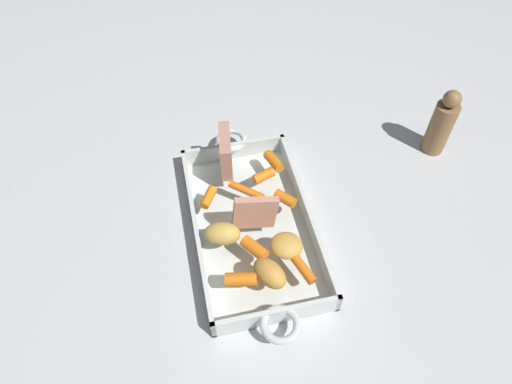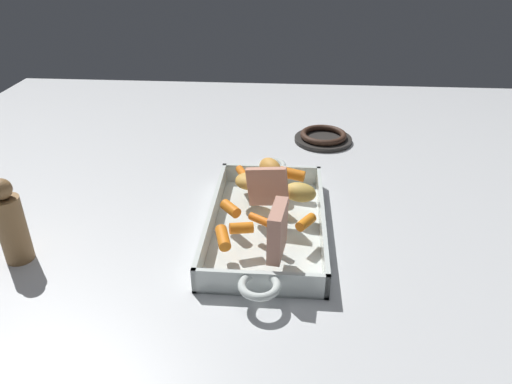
{
  "view_description": "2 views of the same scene",
  "coord_description": "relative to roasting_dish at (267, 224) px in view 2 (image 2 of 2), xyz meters",
  "views": [
    {
      "loc": [
        -0.48,
        0.1,
        0.74
      ],
      "look_at": [
        0.02,
        -0.01,
        0.09
      ],
      "focal_mm": 32.64,
      "sensor_mm": 36.0,
      "label": 1
    },
    {
      "loc": [
        0.77,
        0.04,
        0.51
      ],
      "look_at": [
        -0.0,
        -0.02,
        0.08
      ],
      "focal_mm": 33.89,
      "sensor_mm": 36.0,
      "label": 2
    }
  ],
  "objects": [
    {
      "name": "ground_plane",
      "position": [
        0.0,
        0.0,
        -0.01
      ],
      "size": [
        1.92,
        1.92,
        0.0
      ],
      "primitive_type": "plane",
      "color": "silver"
    },
    {
      "name": "baby_carrot_short",
      "position": [
        -0.13,
        0.05,
        0.04
      ],
      "size": [
        0.03,
        0.06,
        0.03
      ],
      "primitive_type": "cylinder",
      "rotation": [
        1.48,
        0.0,
        6.05
      ],
      "color": "orange",
      "rests_on": "roasting_dish"
    },
    {
      "name": "potato_halved",
      "position": [
        -0.13,
        0.0,
        0.05
      ],
      "size": [
        0.07,
        0.07,
        0.04
      ],
      "primitive_type": "ellipsoid",
      "rotation": [
        0.0,
        0.0,
        3.69
      ],
      "color": "gold",
      "rests_on": "roasting_dish"
    },
    {
      "name": "baby_carrot_southeast",
      "position": [
        0.05,
        0.07,
        0.04
      ],
      "size": [
        0.05,
        0.04,
        0.02
      ],
      "primitive_type": "cylinder",
      "rotation": [
        1.6,
        0.0,
        4.15
      ],
      "color": "orange",
      "rests_on": "roasting_dish"
    },
    {
      "name": "baby_carrot_northeast",
      "position": [
        0.08,
        -0.04,
        0.04
      ],
      "size": [
        0.03,
        0.05,
        0.02
      ],
      "primitive_type": "cylinder",
      "rotation": [
        1.64,
        0.0,
        3.42
      ],
      "color": "orange",
      "rests_on": "roasting_dish"
    },
    {
      "name": "roasting_dish",
      "position": [
        0.0,
        0.0,
        0.0
      ],
      "size": [
        0.48,
        0.22,
        0.05
      ],
      "color": "silver",
      "rests_on": "ground_plane"
    },
    {
      "name": "baby_carrot_center_left",
      "position": [
        -0.13,
        -0.06,
        0.04
      ],
      "size": [
        0.06,
        0.03,
        0.02
      ],
      "primitive_type": "cylinder",
      "rotation": [
        1.66,
        0.0,
        5.06
      ],
      "color": "orange",
      "rests_on": "roasting_dish"
    },
    {
      "name": "potato_whole",
      "position": [
        -0.04,
        0.06,
        0.05
      ],
      "size": [
        0.06,
        0.07,
        0.04
      ],
      "primitive_type": "ellipsoid",
      "rotation": [
        0.0,
        0.0,
        4.45
      ],
      "color": "gold",
      "rests_on": "roasting_dish"
    },
    {
      "name": "roast_slice_thin",
      "position": [
        0.13,
        0.02,
        0.07
      ],
      "size": [
        0.09,
        0.03,
        0.08
      ],
      "primitive_type": "cube",
      "rotation": [
        0.04,
        0.0,
        4.58
      ],
      "color": "tan",
      "rests_on": "roasting_dish"
    },
    {
      "name": "baby_carrot_southwest",
      "position": [
        0.11,
        -0.07,
        0.04
      ],
      "size": [
        0.05,
        0.03,
        0.02
      ],
      "primitive_type": "cylinder",
      "rotation": [
        1.65,
        0.0,
        1.85
      ],
      "color": "orange",
      "rests_on": "roasting_dish"
    },
    {
      "name": "baby_carrot_center_right",
      "position": [
        0.02,
        -0.07,
        0.04
      ],
      "size": [
        0.04,
        0.04,
        0.02
      ],
      "primitive_type": "cylinder",
      "rotation": [
        1.6,
        0.0,
        2.28
      ],
      "color": "orange",
      "rests_on": "roasting_dish"
    },
    {
      "name": "pepper_mill",
      "position": [
        0.12,
        -0.42,
        0.06
      ],
      "size": [
        0.05,
        0.05,
        0.16
      ],
      "color": "olive",
      "rests_on": "ground_plane"
    },
    {
      "name": "roast_slice_thick",
      "position": [
        -0.02,
        -0.0,
        0.07
      ],
      "size": [
        0.02,
        0.08,
        0.08
      ],
      "primitive_type": "cube",
      "rotation": [
        0.1,
        0.0,
        6.19
      ],
      "color": "tan",
      "rests_on": "roasting_dish"
    },
    {
      "name": "baby_carrot_long",
      "position": [
        0.05,
        0.0,
        0.04
      ],
      "size": [
        0.06,
        0.06,
        0.02
      ],
      "primitive_type": "cylinder",
      "rotation": [
        1.64,
        0.0,
        5.61
      ],
      "color": "orange",
      "rests_on": "roasting_dish"
    },
    {
      "name": "potato_golden_small",
      "position": [
        -0.08,
        -0.04,
        0.05
      ],
      "size": [
        0.07,
        0.07,
        0.03
      ],
      "primitive_type": "ellipsoid",
      "rotation": [
        0.0,
        0.0,
        4.34
      ],
      "color": "gold",
      "rests_on": "roasting_dish"
    },
    {
      "name": "stove_burner_rear",
      "position": [
        -0.44,
        0.13,
        -0.0
      ],
      "size": [
        0.15,
        0.15,
        0.03
      ],
      "color": "#282623",
      "rests_on": "ground_plane"
    },
    {
      "name": "baby_carrot_northwest",
      "position": [
        -0.07,
        0.01,
        0.04
      ],
      "size": [
        0.05,
        0.05,
        0.02
      ],
      "primitive_type": "cylinder",
      "rotation": [
        1.59,
        0.0,
        2.18
      ],
      "color": "orange",
      "rests_on": "roasting_dish"
    }
  ]
}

